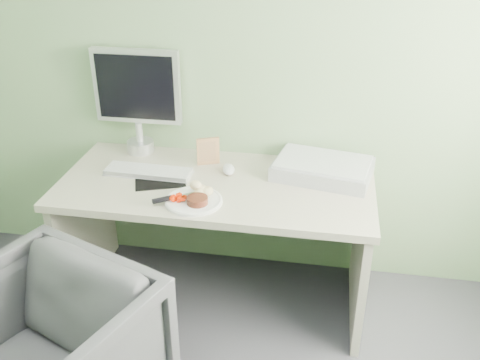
% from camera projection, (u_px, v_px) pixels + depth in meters
% --- Properties ---
extents(wall_back, '(3.50, 0.00, 3.50)m').
position_uv_depth(wall_back, '(229.00, 43.00, 2.76)').
color(wall_back, gray).
rests_on(wall_back, floor).
extents(desk, '(1.60, 0.75, 0.73)m').
position_uv_depth(desk, '(217.00, 213.00, 2.81)').
color(desk, '#BDB59E').
rests_on(desk, floor).
extents(plate, '(0.27, 0.27, 0.01)m').
position_uv_depth(plate, '(194.00, 201.00, 2.54)').
color(plate, white).
rests_on(plate, desk).
extents(steak, '(0.12, 0.12, 0.03)m').
position_uv_depth(steak, '(197.00, 200.00, 2.50)').
color(steak, black).
rests_on(steak, plate).
extents(potato_pile, '(0.14, 0.12, 0.06)m').
position_uv_depth(potato_pile, '(201.00, 189.00, 2.57)').
color(potato_pile, tan).
rests_on(potato_pile, plate).
extents(carrot_heap, '(0.08, 0.07, 0.04)m').
position_uv_depth(carrot_heap, '(180.00, 196.00, 2.52)').
color(carrot_heap, red).
rests_on(carrot_heap, plate).
extents(steak_knife, '(0.22, 0.16, 0.02)m').
position_uv_depth(steak_knife, '(170.00, 198.00, 2.53)').
color(steak_knife, silver).
rests_on(steak_knife, plate).
extents(mousepad, '(0.31, 0.29, 0.00)m').
position_uv_depth(mousepad, '(160.00, 179.00, 2.75)').
color(mousepad, black).
rests_on(mousepad, desk).
extents(keyboard, '(0.45, 0.15, 0.02)m').
position_uv_depth(keyboard, '(148.00, 171.00, 2.80)').
color(keyboard, white).
rests_on(keyboard, desk).
extents(computer_mouse, '(0.09, 0.13, 0.04)m').
position_uv_depth(computer_mouse, '(229.00, 169.00, 2.81)').
color(computer_mouse, white).
rests_on(computer_mouse, desk).
extents(photo_frame, '(0.12, 0.06, 0.15)m').
position_uv_depth(photo_frame, '(208.00, 151.00, 2.88)').
color(photo_frame, olive).
rests_on(photo_frame, desk).
extents(eyedrop_bottle, '(0.02, 0.02, 0.06)m').
position_uv_depth(eyedrop_bottle, '(217.00, 153.00, 2.96)').
color(eyedrop_bottle, white).
rests_on(eyedrop_bottle, desk).
extents(scanner, '(0.54, 0.41, 0.08)m').
position_uv_depth(scanner, '(323.00, 169.00, 2.77)').
color(scanner, '#A3A6AA').
rests_on(scanner, desk).
extents(monitor, '(0.48, 0.15, 0.58)m').
position_uv_depth(monitor, '(137.00, 95.00, 2.92)').
color(monitor, silver).
rests_on(monitor, desk).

